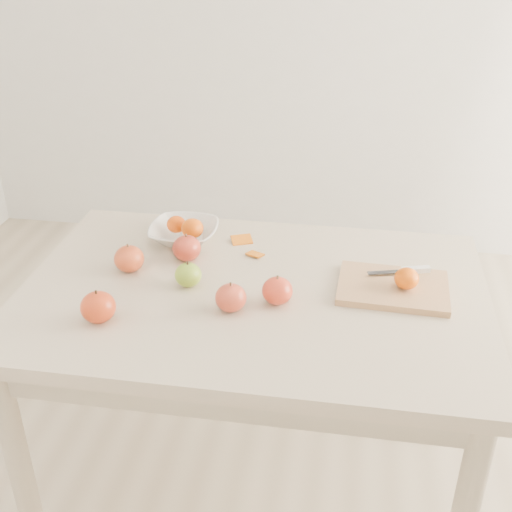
# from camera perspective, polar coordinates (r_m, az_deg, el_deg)

# --- Properties ---
(ground) EXTENTS (3.50, 3.50, 0.00)m
(ground) POSITION_cam_1_polar(r_m,az_deg,el_deg) (2.15, -0.23, -20.24)
(ground) COLOR #C6B293
(ground) RESTS_ON ground
(table) EXTENTS (1.20, 0.80, 0.75)m
(table) POSITION_cam_1_polar(r_m,az_deg,el_deg) (1.71, -0.27, -5.77)
(table) COLOR beige
(table) RESTS_ON ground
(cutting_board) EXTENTS (0.29, 0.22, 0.02)m
(cutting_board) POSITION_cam_1_polar(r_m,az_deg,el_deg) (1.68, 12.07, -2.77)
(cutting_board) COLOR tan
(cutting_board) RESTS_ON table
(board_tangerine) EXTENTS (0.06, 0.06, 0.05)m
(board_tangerine) POSITION_cam_1_polar(r_m,az_deg,el_deg) (1.66, 13.24, -1.95)
(board_tangerine) COLOR #D14307
(board_tangerine) RESTS_ON cutting_board
(fruit_bowl) EXTENTS (0.20, 0.20, 0.05)m
(fruit_bowl) POSITION_cam_1_polar(r_m,az_deg,el_deg) (1.89, -6.41, 2.06)
(fruit_bowl) COLOR white
(fruit_bowl) RESTS_ON table
(bowl_tangerine_near) EXTENTS (0.06, 0.06, 0.05)m
(bowl_tangerine_near) POSITION_cam_1_polar(r_m,az_deg,el_deg) (1.90, -7.10, 2.82)
(bowl_tangerine_near) COLOR #E13F07
(bowl_tangerine_near) RESTS_ON fruit_bowl
(bowl_tangerine_far) EXTENTS (0.06, 0.06, 0.06)m
(bowl_tangerine_far) POSITION_cam_1_polar(r_m,az_deg,el_deg) (1.86, -5.68, 2.47)
(bowl_tangerine_far) COLOR #D15007
(bowl_tangerine_far) RESTS_ON fruit_bowl
(orange_peel_a) EXTENTS (0.07, 0.06, 0.01)m
(orange_peel_a) POSITION_cam_1_polar(r_m,az_deg,el_deg) (1.88, -1.28, 1.34)
(orange_peel_a) COLOR orange
(orange_peel_a) RESTS_ON table
(orange_peel_b) EXTENTS (0.06, 0.05, 0.01)m
(orange_peel_b) POSITION_cam_1_polar(r_m,az_deg,el_deg) (1.81, -0.08, 0.09)
(orange_peel_b) COLOR #CB620E
(orange_peel_b) RESTS_ON table
(paring_knife) EXTENTS (0.17, 0.07, 0.01)m
(paring_knife) POSITION_cam_1_polar(r_m,az_deg,el_deg) (1.74, 13.60, -1.23)
(paring_knife) COLOR white
(paring_knife) RESTS_ON cutting_board
(apple_green) EXTENTS (0.07, 0.07, 0.06)m
(apple_green) POSITION_cam_1_polar(r_m,az_deg,el_deg) (1.66, -6.05, -1.68)
(apple_green) COLOR #588614
(apple_green) RESTS_ON table
(apple_red_e) EXTENTS (0.08, 0.08, 0.07)m
(apple_red_e) POSITION_cam_1_polar(r_m,az_deg,el_deg) (1.58, 1.91, -3.10)
(apple_red_e) COLOR maroon
(apple_red_e) RESTS_ON table
(apple_red_a) EXTENTS (0.08, 0.08, 0.07)m
(apple_red_a) POSITION_cam_1_polar(r_m,az_deg,el_deg) (1.78, -6.18, 0.69)
(apple_red_a) COLOR maroon
(apple_red_a) RESTS_ON table
(apple_red_d) EXTENTS (0.08, 0.08, 0.08)m
(apple_red_d) POSITION_cam_1_polar(r_m,az_deg,el_deg) (1.56, -13.86, -4.43)
(apple_red_d) COLOR maroon
(apple_red_d) RESTS_ON table
(apple_red_b) EXTENTS (0.08, 0.08, 0.07)m
(apple_red_b) POSITION_cam_1_polar(r_m,az_deg,el_deg) (1.75, -11.22, -0.25)
(apple_red_b) COLOR #A1160C
(apple_red_b) RESTS_ON table
(apple_red_c) EXTENTS (0.08, 0.08, 0.07)m
(apple_red_c) POSITION_cam_1_polar(r_m,az_deg,el_deg) (1.56, -2.25, -3.73)
(apple_red_c) COLOR maroon
(apple_red_c) RESTS_ON table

